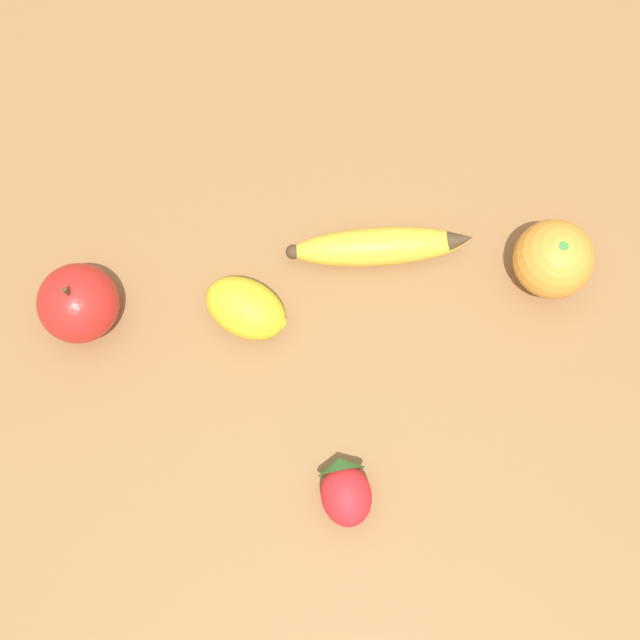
{
  "coord_description": "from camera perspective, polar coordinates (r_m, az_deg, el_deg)",
  "views": [
    {
      "loc": [
        0.13,
        0.21,
        0.8
      ],
      "look_at": [
        0.0,
        0.05,
        0.03
      ],
      "focal_mm": 50.0,
      "sensor_mm": 36.0,
      "label": 1
    }
  ],
  "objects": [
    {
      "name": "apple",
      "position": [
        0.82,
        -15.21,
        1.04
      ],
      "size": [
        0.07,
        0.07,
        0.08
      ],
      "color": "red",
      "rests_on": "ground_plane"
    },
    {
      "name": "banana",
      "position": [
        0.83,
        3.83,
        4.72
      ],
      "size": [
        0.16,
        0.12,
        0.04
      ],
      "rotation": [
        0.0,
        0.0,
        2.55
      ],
      "color": "gold",
      "rests_on": "ground_plane"
    },
    {
      "name": "ground_plane",
      "position": [
        0.83,
        -1.79,
        2.38
      ],
      "size": [
        3.0,
        3.0,
        0.0
      ],
      "primitive_type": "plane",
      "color": "olive"
    },
    {
      "name": "strawberry",
      "position": [
        0.78,
        1.62,
        -10.81
      ],
      "size": [
        0.06,
        0.07,
        0.04
      ],
      "rotation": [
        0.0,
        0.0,
        4.25
      ],
      "color": "red",
      "rests_on": "ground_plane"
    },
    {
      "name": "lemon",
      "position": [
        0.8,
        -4.95,
        1.01
      ],
      "size": [
        0.08,
        0.09,
        0.05
      ],
      "rotation": [
        0.0,
        0.0,
        2.02
      ],
      "color": "yellow",
      "rests_on": "ground_plane"
    },
    {
      "name": "orange",
      "position": [
        0.83,
        14.71,
        3.8
      ],
      "size": [
        0.07,
        0.07,
        0.07
      ],
      "color": "orange",
      "rests_on": "ground_plane"
    }
  ]
}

